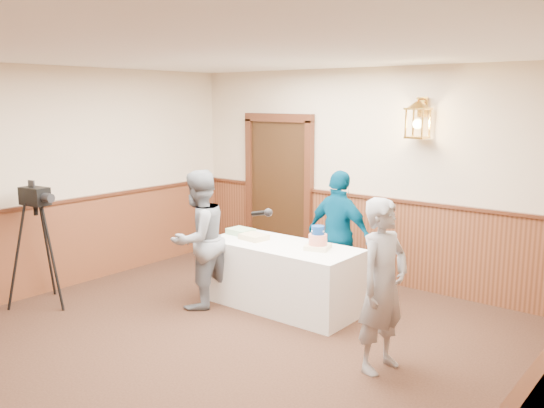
{
  "coord_description": "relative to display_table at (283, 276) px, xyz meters",
  "views": [
    {
      "loc": [
        3.56,
        -3.19,
        2.39
      ],
      "look_at": [
        -0.34,
        1.7,
        1.25
      ],
      "focal_mm": 38.0,
      "sensor_mm": 36.0,
      "label": 1
    }
  ],
  "objects": [
    {
      "name": "assistant_p",
      "position": [
        0.34,
        0.68,
        0.41
      ],
      "size": [
        0.95,
        0.48,
        1.56
      ],
      "primitive_type": "imported",
      "rotation": [
        0.0,
        0.0,
        3.03
      ],
      "color": "navy",
      "rests_on": "ground"
    },
    {
      "name": "display_table",
      "position": [
        0.0,
        0.0,
        0.0
      ],
      "size": [
        1.8,
        0.8,
        0.75
      ],
      "primitive_type": "cube",
      "color": "white",
      "rests_on": "ground"
    },
    {
      "name": "sheet_cake_green",
      "position": [
        -0.72,
        0.08,
        0.41
      ],
      "size": [
        0.31,
        0.26,
        0.07
      ],
      "primitive_type": "cube",
      "rotation": [
        0.0,
        0.0,
        -0.05
      ],
      "color": "#93D093",
      "rests_on": "display_table"
    },
    {
      "name": "ground",
      "position": [
        0.34,
        -1.9,
        -0.38
      ],
      "size": [
        7.0,
        7.0,
        0.0
      ],
      "primitive_type": "plane",
      "color": "black",
      "rests_on": "ground"
    },
    {
      "name": "room_shell",
      "position": [
        0.29,
        -1.45,
        1.15
      ],
      "size": [
        6.02,
        7.02,
        2.81
      ],
      "color": "beige",
      "rests_on": "ground"
    },
    {
      "name": "tiered_cake",
      "position": [
        0.43,
        0.07,
        0.48
      ],
      "size": [
        0.32,
        0.32,
        0.26
      ],
      "rotation": [
        0.0,
        0.0,
        0.29
      ],
      "color": "#F6E7BD",
      "rests_on": "display_table"
    },
    {
      "name": "tv_camera_rig",
      "position": [
        -2.26,
        -1.72,
        0.26
      ],
      "size": [
        0.55,
        0.51,
        1.4
      ],
      "rotation": [
        0.0,
        0.0,
        0.12
      ],
      "color": "black",
      "rests_on": "ground"
    },
    {
      "name": "interviewer",
      "position": [
        -0.78,
        -0.58,
        0.43
      ],
      "size": [
        1.48,
        0.8,
        1.61
      ],
      "rotation": [
        0.0,
        0.0,
        -1.54
      ],
      "color": "slate",
      "rests_on": "ground"
    },
    {
      "name": "sheet_cake_yellow",
      "position": [
        -0.41,
        -0.03,
        0.41
      ],
      "size": [
        0.33,
        0.27,
        0.06
      ],
      "primitive_type": "cube",
      "rotation": [
        0.0,
        0.0,
        -0.11
      ],
      "color": "#EFD08F",
      "rests_on": "display_table"
    },
    {
      "name": "baker",
      "position": [
        1.65,
        -0.7,
        0.4
      ],
      "size": [
        0.46,
        0.62,
        1.56
      ],
      "primitive_type": "imported",
      "rotation": [
        0.0,
        0.0,
        1.41
      ],
      "color": "gray",
      "rests_on": "ground"
    }
  ]
}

